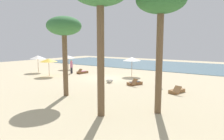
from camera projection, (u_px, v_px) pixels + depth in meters
ground_plane at (105, 78)px, 23.62m from camera, size 60.00×60.00×0.00m
ocean_water at (160, 65)px, 37.50m from camera, size 48.00×16.00×0.06m
umbrella_0 at (49, 60)px, 24.85m from camera, size 2.13×2.13×2.15m
umbrella_1 at (38, 57)px, 28.18m from camera, size 2.12×2.12×2.32m
umbrella_2 at (132, 59)px, 24.93m from camera, size 2.19×2.19×2.33m
umbrella_3 at (68, 57)px, 31.60m from camera, size 2.06×2.06×2.10m
lounger_0 at (135, 83)px, 19.78m from camera, size 1.23×1.76×0.72m
lounger_1 at (82, 72)px, 27.27m from camera, size 0.95×1.78×0.68m
lounger_2 at (177, 91)px, 16.64m from camera, size 1.07×1.79×0.69m
person_0 at (160, 77)px, 19.13m from camera, size 0.34×0.34×1.80m
person_1 at (71, 66)px, 27.21m from camera, size 0.40×0.40×1.83m
palm_1 at (161, 4)px, 11.13m from camera, size 2.75×2.75×7.13m
palm_3 at (64, 28)px, 15.18m from camera, size 2.59×2.59×6.01m
dog at (110, 81)px, 20.84m from camera, size 0.74×0.79×0.38m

